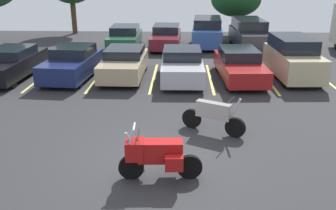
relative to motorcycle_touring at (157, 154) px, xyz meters
name	(u,v)px	position (x,y,z in m)	size (l,w,h in m)	color
ground	(154,165)	(-0.12, 0.75, -0.73)	(44.00, 44.00, 0.10)	#2D2D30
motorcycle_touring	(157,154)	(0.00, 0.00, 0.00)	(2.11, 0.94, 1.45)	black
motorcycle_second	(214,115)	(1.64, 2.83, -0.09)	(1.98, 1.09, 1.30)	black
parking_stripes	(154,78)	(-0.74, 9.08, -0.68)	(16.49, 5.12, 0.01)	#EAE066
car_black	(11,63)	(-7.59, 8.91, 0.02)	(2.03, 4.88, 1.42)	black
car_navy	(72,63)	(-4.62, 8.91, 0.04)	(2.20, 4.40, 1.50)	navy
car_tan	(124,63)	(-2.15, 9.08, 0.03)	(1.94, 4.31, 1.41)	tan
car_silver	(182,65)	(0.62, 8.83, 0.02)	(1.96, 4.46, 1.46)	#B7B7BC
car_red	(239,65)	(3.35, 9.04, 0.00)	(2.07, 4.82, 1.41)	maroon
car_champagne	(293,58)	(5.91, 9.37, 0.28)	(1.98, 4.38, 1.94)	#C1B289
car_far_green	(125,37)	(-3.17, 16.29, 0.01)	(1.96, 4.58, 1.41)	#235638
car_far_maroon	(166,37)	(-0.44, 16.38, 0.01)	(1.93, 4.78, 1.43)	maroon
car_far_blue	(207,32)	(2.29, 16.77, 0.28)	(2.15, 4.64, 1.90)	#2D519E
car_far_charcoal	(249,34)	(5.01, 16.38, 0.26)	(2.11, 4.94, 1.87)	#38383D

